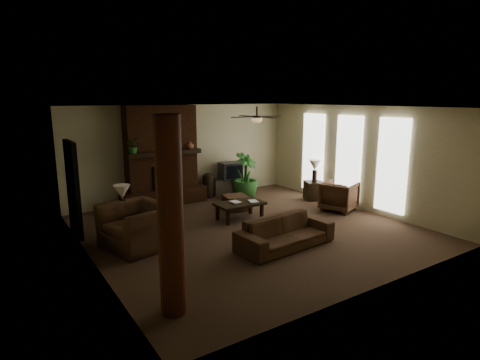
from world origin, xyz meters
TOP-DOWN VIEW (x-y plane):
  - room_shell at (0.00, 0.00)m, footprint 7.00×7.00m
  - fireplace at (-0.80, 3.22)m, footprint 2.40×0.70m
  - windows at (3.45, 0.20)m, footprint 0.08×3.65m
  - log_column at (-2.95, -2.40)m, footprint 0.36×0.36m
  - doorway at (-3.44, 1.80)m, footprint 0.10×1.00m
  - ceiling_fan at (0.40, 0.30)m, footprint 1.35×1.35m
  - sofa at (-0.00, -1.31)m, footprint 2.16×0.80m
  - armchair_left at (-2.53, 0.34)m, footprint 1.17×1.51m
  - armchair_right at (2.91, -0.03)m, footprint 1.03×1.06m
  - coffee_table at (0.24, 0.78)m, footprint 1.20×0.70m
  - ottoman at (0.60, 1.54)m, footprint 0.71×0.71m
  - tv_stand at (1.35, 3.15)m, footprint 0.98×0.80m
  - tv at (1.40, 3.09)m, footprint 0.70×0.59m
  - floor_vase at (0.63, 3.15)m, footprint 0.34×0.34m
  - floor_plant at (1.51, 2.42)m, footprint 1.26×1.58m
  - side_table_left at (-2.59, 0.92)m, footprint 0.59×0.59m
  - lamp_left at (-2.63, 0.93)m, footprint 0.39×0.39m
  - side_table_right at (3.15, 1.20)m, footprint 0.66×0.66m
  - lamp_right at (3.15, 1.19)m, footprint 0.37×0.37m
  - mantel_plant at (-1.69, 2.93)m, footprint 0.43×0.46m
  - mantel_vase at (-0.03, 2.98)m, footprint 0.27×0.28m
  - book_a at (0.04, 0.83)m, footprint 0.22×0.04m
  - book_b at (0.46, 0.69)m, footprint 0.21×0.09m

SIDE VIEW (x-z plane):
  - ottoman at x=0.60m, z-range 0.00..0.40m
  - tv_stand at x=1.35m, z-range 0.00..0.50m
  - side_table_left at x=-2.59m, z-range 0.00..0.55m
  - side_table_right at x=3.15m, z-range 0.00..0.55m
  - coffee_table at x=0.24m, z-range 0.16..0.59m
  - floor_plant at x=1.51m, z-range 0.00..0.77m
  - sofa at x=0.00m, z-range 0.00..0.83m
  - floor_vase at x=0.63m, z-range 0.05..0.82m
  - armchair_right at x=2.91m, z-range 0.00..0.86m
  - book_a at x=0.04m, z-range 0.43..0.72m
  - book_b at x=0.46m, z-range 0.43..0.72m
  - armchair_left at x=-2.53m, z-range 0.00..1.18m
  - tv at x=1.40m, z-range 0.50..1.02m
  - lamp_left at x=-2.63m, z-range 0.68..1.33m
  - lamp_right at x=3.15m, z-range 0.68..1.33m
  - doorway at x=-3.44m, z-range 0.00..2.10m
  - fireplace at x=-0.80m, z-range -0.24..2.56m
  - windows at x=3.45m, z-range 0.17..2.53m
  - log_column at x=-2.95m, z-range 0.00..2.80m
  - room_shell at x=0.00m, z-range -2.10..4.90m
  - mantel_vase at x=-0.03m, z-range 1.56..1.78m
  - mantel_plant at x=-1.69m, z-range 1.56..1.89m
  - ceiling_fan at x=0.40m, z-range 2.34..2.72m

